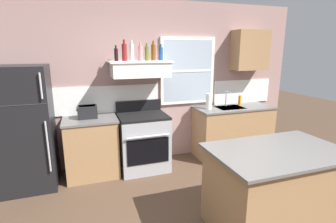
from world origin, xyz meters
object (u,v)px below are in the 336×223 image
object	(u,v)px
paper_towel_roll	(209,101)
dish_soap_bottle	(240,100)
bottle_rose_pink	(141,53)
kitchen_island	(275,189)
bottle_amber_wine	(153,52)
bottle_balsamic_dark	(116,54)
bottle_blue_liqueur	(161,54)
bottle_red_label_wine	(124,52)
bottle_clear_tall	(132,52)
bottle_olive_oil_square	(147,53)
toaster	(87,112)
stove_range	(143,141)
refrigerator	(26,129)

from	to	relation	value
paper_towel_roll	dish_soap_bottle	xyz separation A→B (m)	(0.69, 0.10, -0.04)
bottle_rose_pink	kitchen_island	xyz separation A→B (m)	(0.99, -1.93, -1.41)
bottle_amber_wine	kitchen_island	xyz separation A→B (m)	(0.76, -2.02, -1.42)
bottle_balsamic_dark	bottle_blue_liqueur	world-z (taller)	bottle_blue_liqueur
bottle_red_label_wine	paper_towel_roll	size ratio (longest dim) A/B	1.17
bottle_clear_tall	bottle_olive_oil_square	xyz separation A→B (m)	(0.24, 0.02, -0.02)
toaster	paper_towel_roll	distance (m)	2.01
bottle_balsamic_dark	bottle_red_label_wine	world-z (taller)	bottle_red_label_wine
bottle_balsamic_dark	bottle_amber_wine	bearing A→B (deg)	3.98
bottle_rose_pink	bottle_amber_wine	xyz separation A→B (m)	(0.23, 0.10, 0.01)
toaster	paper_towel_roll	world-z (taller)	paper_towel_roll
bottle_blue_liqueur	paper_towel_roll	world-z (taller)	bottle_blue_liqueur
bottle_clear_tall	bottle_olive_oil_square	size ratio (longest dim) A/B	1.17
toaster	bottle_olive_oil_square	distance (m)	1.27
dish_soap_bottle	kitchen_island	size ratio (longest dim) A/B	0.13
bottle_blue_liqueur	dish_soap_bottle	bearing A→B (deg)	-0.01
stove_range	bottle_red_label_wine	world-z (taller)	bottle_red_label_wine
refrigerator	bottle_clear_tall	distance (m)	1.84
refrigerator	bottle_olive_oil_square	size ratio (longest dim) A/B	6.46
bottle_red_label_wine	bottle_amber_wine	world-z (taller)	bottle_red_label_wine
bottle_balsamic_dark	paper_towel_roll	size ratio (longest dim) A/B	0.85
toaster	bottle_clear_tall	size ratio (longest dim) A/B	0.96
bottle_balsamic_dark	bottle_olive_oil_square	xyz separation A→B (m)	(0.47, -0.00, 0.01)
bottle_rose_pink	bottle_balsamic_dark	bearing A→B (deg)	171.00
bottle_rose_pink	bottle_blue_liqueur	xyz separation A→B (m)	(0.35, 0.08, -0.01)
bottle_olive_oil_square	paper_towel_roll	world-z (taller)	bottle_olive_oil_square
bottle_clear_tall	paper_towel_roll	xyz separation A→B (m)	(1.31, -0.05, -0.83)
refrigerator	bottle_balsamic_dark	bearing A→B (deg)	5.94
bottle_clear_tall	kitchen_island	xyz separation A→B (m)	(1.12, -1.96, -1.42)
bottle_balsamic_dark	bottle_blue_liqueur	xyz separation A→B (m)	(0.71, 0.03, 0.01)
paper_towel_roll	bottle_red_label_wine	bearing A→B (deg)	176.33
dish_soap_bottle	toaster	bearing A→B (deg)	-178.68
bottle_rose_pink	dish_soap_bottle	distance (m)	2.07
bottle_amber_wine	kitchen_island	size ratio (longest dim) A/B	0.22
stove_range	bottle_blue_liqueur	bearing A→B (deg)	21.19
bottle_amber_wine	toaster	bearing A→B (deg)	-175.79
bottle_amber_wine	bottle_olive_oil_square	bearing A→B (deg)	-159.38
bottle_clear_tall	bottle_blue_liqueur	world-z (taller)	bottle_clear_tall
bottle_olive_oil_square	dish_soap_bottle	distance (m)	1.96
bottle_balsamic_dark	bottle_olive_oil_square	size ratio (longest dim) A/B	0.87
toaster	stove_range	size ratio (longest dim) A/B	0.27
refrigerator	bottle_olive_oil_square	xyz separation A→B (m)	(1.76, 0.13, 1.00)
bottle_blue_liqueur	paper_towel_roll	size ratio (longest dim) A/B	0.94
refrigerator	dish_soap_bottle	world-z (taller)	refrigerator
bottle_olive_oil_square	kitchen_island	world-z (taller)	bottle_olive_oil_square
paper_towel_roll	refrigerator	bearing A→B (deg)	-178.78
bottle_rose_pink	paper_towel_roll	bearing A→B (deg)	-0.86
kitchen_island	refrigerator	bearing A→B (deg)	145.05
refrigerator	stove_range	distance (m)	1.70
bottle_amber_wine	paper_towel_roll	distance (m)	1.27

